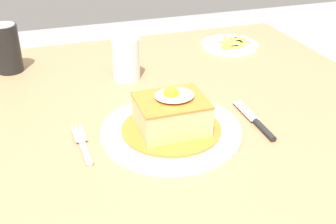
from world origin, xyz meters
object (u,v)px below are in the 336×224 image
soda_can (7,48)px  side_plate_fries (230,45)px  fork (83,146)px  drinking_glass (127,61)px  main_plate (171,131)px  knife (259,124)px

soda_can → side_plate_fries: bearing=-1.0°
fork → soda_can: bearing=106.1°
soda_can → drinking_glass: (0.28, -0.14, -0.02)m
fork → drinking_glass: drinking_glass is taller
main_plate → side_plate_fries: size_ratio=1.62×
knife → side_plate_fries: side_plate_fries is taller
soda_can → fork: bearing=-73.9°
main_plate → soda_can: size_ratio=2.22×
knife → side_plate_fries: (0.15, 0.44, -0.00)m
knife → soda_can: soda_can is taller
soda_can → drinking_glass: soda_can is taller
main_plate → side_plate_fries: (0.33, 0.42, -0.00)m
drinking_glass → side_plate_fries: bearing=20.6°
fork → side_plate_fries: bearing=39.9°
knife → fork: bearing=175.1°
fork → soda_can: size_ratio=1.14×
soda_can → knife: bearing=-44.1°
main_plate → knife: 0.18m
fork → main_plate: bearing=-1.0°
knife → soda_can: bearing=135.9°
soda_can → side_plate_fries: 0.62m
fork → knife: size_ratio=0.86×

